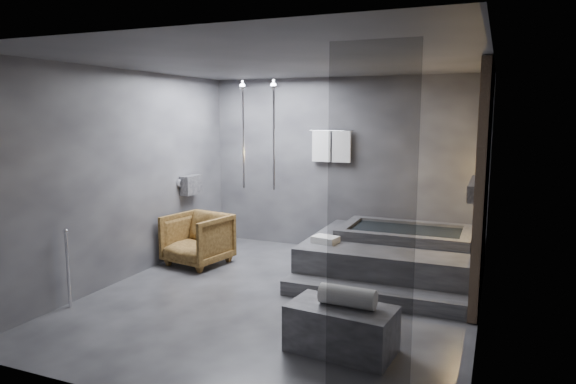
% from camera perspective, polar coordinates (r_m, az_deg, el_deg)
% --- Properties ---
extents(room, '(5.00, 5.04, 2.82)m').
position_cam_1_polar(room, '(6.08, 3.53, 4.05)').
color(room, '#28282B').
rests_on(room, ground).
extents(tub_deck, '(2.20, 2.00, 0.50)m').
position_cam_1_polar(tub_deck, '(7.33, 11.41, -7.08)').
color(tub_deck, '#2D2D2F').
rests_on(tub_deck, ground).
extents(tub_step, '(2.20, 0.36, 0.18)m').
position_cam_1_polar(tub_step, '(6.28, 9.24, -11.27)').
color(tub_step, '#2D2D2F').
rests_on(tub_step, ground).
extents(concrete_bench, '(1.04, 0.65, 0.44)m').
position_cam_1_polar(concrete_bench, '(5.01, 5.95, -14.86)').
color(concrete_bench, '#38383B').
rests_on(concrete_bench, ground).
extents(driftwood_chair, '(0.96, 0.98, 0.76)m').
position_cam_1_polar(driftwood_chair, '(7.76, -10.02, -5.18)').
color(driftwood_chair, '#3F280F').
rests_on(driftwood_chair, ground).
extents(rolled_towel, '(0.54, 0.22, 0.19)m').
position_cam_1_polar(rolled_towel, '(4.90, 6.63, -11.46)').
color(rolled_towel, silver).
rests_on(rolled_towel, concrete_bench).
extents(deck_towel, '(0.37, 0.30, 0.09)m').
position_cam_1_polar(deck_towel, '(6.96, 4.18, -5.28)').
color(deck_towel, silver).
rests_on(deck_towel, tub_deck).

